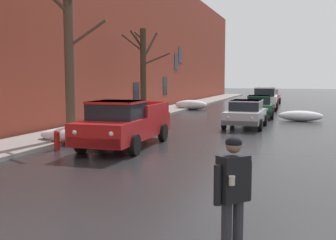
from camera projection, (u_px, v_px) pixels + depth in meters
left_sidewalk_slab at (130, 119)px, 24.90m from camera, size 2.64×80.00×0.14m
brick_townhouse_facade at (102, 26)px, 24.89m from camera, size 0.63×80.00×11.58m
snow_bank_near_corner_left at (191, 105)px, 33.02m from camera, size 2.71×1.21×0.79m
snow_bank_along_left_kerb at (300, 116)px, 24.17m from camera, size 2.59×0.97×0.62m
snow_bank_mid_block_left at (79, 136)px, 15.85m from camera, size 3.16×1.11×0.73m
bare_tree_second_along_sidewalk at (70, 38)px, 16.02m from camera, size 2.21×3.32×7.74m
bare_tree_mid_block at (143, 69)px, 23.82m from camera, size 2.71×2.84×5.53m
pickup_truck_red_approaching_near_lane at (124, 124)px, 14.98m from camera, size 2.34×5.51×1.76m
sedan_silver_parked_kerbside_close at (246, 113)px, 21.09m from camera, size 2.01×4.01×1.42m
sedan_green_parked_kerbside_mid at (259, 106)px, 26.65m from camera, size 2.11×4.22×1.42m
suv_white_parked_far_down_block at (265, 98)px, 33.00m from camera, size 2.13×4.78×1.82m
sedan_red_queued_behind_truck at (269, 97)px, 40.00m from camera, size 2.13×4.20×1.42m
pedestrian_with_coffee at (233, 188)px, 5.58m from camera, size 0.51×0.57×1.76m
fire_hydrant at (57, 140)px, 14.42m from camera, size 0.42×0.22×0.71m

